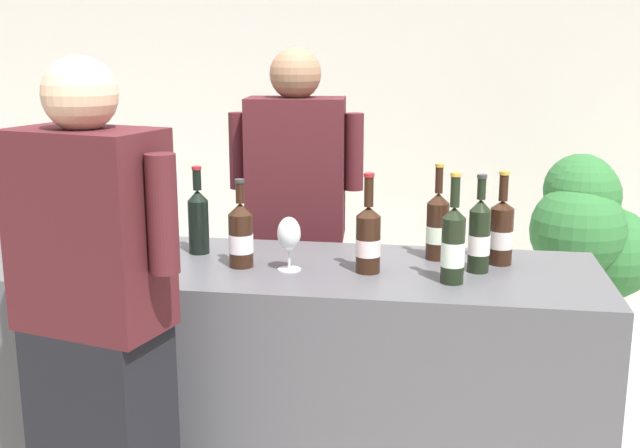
# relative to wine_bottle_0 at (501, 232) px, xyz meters

# --- Properties ---
(wall_back) EXTENTS (8.00, 0.10, 2.80)m
(wall_back) POSITION_rel_wine_bottle_0_xyz_m (-0.79, 2.47, 0.35)
(wall_back) COLOR beige
(wall_back) RESTS_ON ground_plane
(counter) EXTENTS (2.27, 0.67, 0.93)m
(counter) POSITION_rel_wine_bottle_0_xyz_m (-0.79, -0.13, -0.58)
(counter) COLOR #4C4C51
(counter) RESTS_ON ground_plane
(wine_bottle_0) EXTENTS (0.08, 0.08, 0.33)m
(wine_bottle_0) POSITION_rel_wine_bottle_0_xyz_m (0.00, 0.00, 0.00)
(wine_bottle_0) COLOR black
(wine_bottle_0) RESTS_ON counter
(wine_bottle_1) EXTENTS (0.08, 0.08, 0.33)m
(wine_bottle_1) POSITION_rel_wine_bottle_0_xyz_m (-1.60, -0.05, -0.00)
(wine_bottle_1) COLOR black
(wine_bottle_1) RESTS_ON counter
(wine_bottle_2) EXTENTS (0.08, 0.08, 0.36)m
(wine_bottle_2) POSITION_rel_wine_bottle_0_xyz_m (-0.17, -0.25, 0.01)
(wine_bottle_2) COLOR black
(wine_bottle_2) RESTS_ON counter
(wine_bottle_3) EXTENTS (0.08, 0.08, 0.34)m
(wine_bottle_3) POSITION_rel_wine_bottle_0_xyz_m (-0.45, -0.17, 0.00)
(wine_bottle_3) COLOR black
(wine_bottle_3) RESTS_ON counter
(wine_bottle_4) EXTENTS (0.07, 0.07, 0.32)m
(wine_bottle_4) POSITION_rel_wine_bottle_0_xyz_m (-1.08, -0.02, 0.01)
(wine_bottle_4) COLOR black
(wine_bottle_4) RESTS_ON counter
(wine_bottle_5) EXTENTS (0.07, 0.07, 0.33)m
(wine_bottle_5) POSITION_rel_wine_bottle_0_xyz_m (-0.08, -0.11, 0.01)
(wine_bottle_5) COLOR black
(wine_bottle_5) RESTS_ON counter
(wine_bottle_6) EXTENTS (0.07, 0.07, 0.32)m
(wine_bottle_6) POSITION_rel_wine_bottle_0_xyz_m (-1.73, 0.03, 0.01)
(wine_bottle_6) COLOR black
(wine_bottle_6) RESTS_ON counter
(wine_bottle_7) EXTENTS (0.08, 0.08, 0.34)m
(wine_bottle_7) POSITION_rel_wine_bottle_0_xyz_m (-0.22, 0.03, 0.01)
(wine_bottle_7) COLOR black
(wine_bottle_7) RESTS_ON counter
(wine_bottle_8) EXTENTS (0.09, 0.09, 0.31)m
(wine_bottle_8) POSITION_rel_wine_bottle_0_xyz_m (-0.88, -0.17, -0.01)
(wine_bottle_8) COLOR black
(wine_bottle_8) RESTS_ON counter
(wine_glass) EXTENTS (0.08, 0.08, 0.18)m
(wine_glass) POSITION_rel_wine_bottle_0_xyz_m (-0.71, -0.19, 0.00)
(wine_glass) COLOR silver
(wine_glass) RESTS_ON counter
(ice_bucket) EXTENTS (0.20, 0.20, 0.25)m
(ice_bucket) POSITION_rel_wine_bottle_0_xyz_m (-1.22, -0.22, 0.01)
(ice_bucket) COLOR silver
(ice_bucket) RESTS_ON counter
(person_server) EXTENTS (0.57, 0.27, 1.67)m
(person_server) POSITION_rel_wine_bottle_0_xyz_m (-0.82, 0.51, -0.23)
(person_server) COLOR black
(person_server) RESTS_ON ground_plane
(person_guest) EXTENTS (0.55, 0.33, 1.66)m
(person_guest) POSITION_rel_wine_bottle_0_xyz_m (-1.15, -0.75, -0.24)
(person_guest) COLOR black
(person_guest) RESTS_ON ground_plane
(potted_shrub) EXTENTS (0.66, 0.59, 1.14)m
(potted_shrub) POSITION_rel_wine_bottle_0_xyz_m (0.54, 1.31, -0.33)
(potted_shrub) COLOR brown
(potted_shrub) RESTS_ON ground_plane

